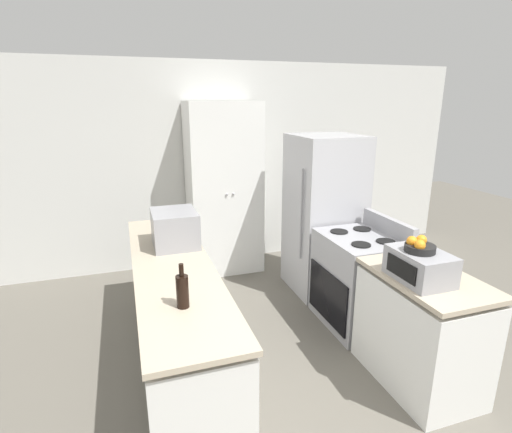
{
  "coord_description": "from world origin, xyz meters",
  "views": [
    {
      "loc": [
        -1.16,
        -1.56,
        2.13
      ],
      "look_at": [
        0.0,
        1.93,
        1.05
      ],
      "focal_mm": 28.0,
      "sensor_mm": 36.0,
      "label": 1
    }
  ],
  "objects_px": {
    "stove": "(358,280)",
    "toaster_oven": "(420,266)",
    "wine_bottle": "(182,291)",
    "fruit_bowl": "(419,246)",
    "pantry_cabinet": "(224,189)",
    "microwave": "(175,228)",
    "refrigerator": "(324,215)"
  },
  "relations": [
    {
      "from": "pantry_cabinet",
      "to": "stove",
      "type": "bearing_deg",
      "value": -62.72
    },
    {
      "from": "refrigerator",
      "to": "fruit_bowl",
      "type": "distance_m",
      "value": 1.78
    },
    {
      "from": "microwave",
      "to": "fruit_bowl",
      "type": "height_order",
      "value": "fruit_bowl"
    },
    {
      "from": "microwave",
      "to": "toaster_oven",
      "type": "bearing_deg",
      "value": -39.5
    },
    {
      "from": "wine_bottle",
      "to": "refrigerator",
      "type": "bearing_deg",
      "value": 41.54
    },
    {
      "from": "stove",
      "to": "refrigerator",
      "type": "height_order",
      "value": "refrigerator"
    },
    {
      "from": "microwave",
      "to": "toaster_oven",
      "type": "relative_size",
      "value": 1.03
    },
    {
      "from": "pantry_cabinet",
      "to": "refrigerator",
      "type": "relative_size",
      "value": 1.2
    },
    {
      "from": "pantry_cabinet",
      "to": "microwave",
      "type": "bearing_deg",
      "value": -119.64
    },
    {
      "from": "pantry_cabinet",
      "to": "fruit_bowl",
      "type": "bearing_deg",
      "value": -74.59
    },
    {
      "from": "refrigerator",
      "to": "wine_bottle",
      "type": "distance_m",
      "value": 2.43
    },
    {
      "from": "pantry_cabinet",
      "to": "wine_bottle",
      "type": "height_order",
      "value": "pantry_cabinet"
    },
    {
      "from": "refrigerator",
      "to": "wine_bottle",
      "type": "bearing_deg",
      "value": -138.46
    },
    {
      "from": "wine_bottle",
      "to": "fruit_bowl",
      "type": "bearing_deg",
      "value": -4.86
    },
    {
      "from": "pantry_cabinet",
      "to": "wine_bottle",
      "type": "relative_size",
      "value": 7.38
    },
    {
      "from": "stove",
      "to": "wine_bottle",
      "type": "relative_size",
      "value": 3.68
    },
    {
      "from": "pantry_cabinet",
      "to": "microwave",
      "type": "xyz_separation_m",
      "value": [
        -0.79,
        -1.39,
        -0.01
      ]
    },
    {
      "from": "wine_bottle",
      "to": "fruit_bowl",
      "type": "distance_m",
      "value": 1.64
    },
    {
      "from": "stove",
      "to": "fruit_bowl",
      "type": "bearing_deg",
      "value": -99.69
    },
    {
      "from": "refrigerator",
      "to": "fruit_bowl",
      "type": "xyz_separation_m",
      "value": [
        -0.19,
        -1.75,
        0.27
      ]
    },
    {
      "from": "fruit_bowl",
      "to": "stove",
      "type": "bearing_deg",
      "value": 80.31
    },
    {
      "from": "wine_bottle",
      "to": "fruit_bowl",
      "type": "relative_size",
      "value": 1.37
    },
    {
      "from": "wine_bottle",
      "to": "toaster_oven",
      "type": "xyz_separation_m",
      "value": [
        1.64,
        -0.14,
        -0.0
      ]
    },
    {
      "from": "wine_bottle",
      "to": "microwave",
      "type": "bearing_deg",
      "value": 84.76
    },
    {
      "from": "pantry_cabinet",
      "to": "wine_bottle",
      "type": "bearing_deg",
      "value": -109.56
    },
    {
      "from": "microwave",
      "to": "stove",
      "type": "bearing_deg",
      "value": -11.33
    },
    {
      "from": "toaster_oven",
      "to": "fruit_bowl",
      "type": "relative_size",
      "value": 2.08
    },
    {
      "from": "refrigerator",
      "to": "toaster_oven",
      "type": "relative_size",
      "value": 4.08
    },
    {
      "from": "stove",
      "to": "toaster_oven",
      "type": "distance_m",
      "value": 1.09
    },
    {
      "from": "stove",
      "to": "wine_bottle",
      "type": "distance_m",
      "value": 2.02
    },
    {
      "from": "microwave",
      "to": "toaster_oven",
      "type": "xyz_separation_m",
      "value": [
        1.54,
        -1.27,
        -0.05
      ]
    },
    {
      "from": "microwave",
      "to": "toaster_oven",
      "type": "height_order",
      "value": "microwave"
    }
  ]
}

